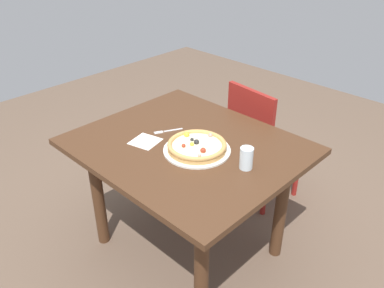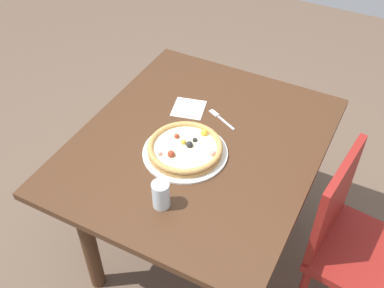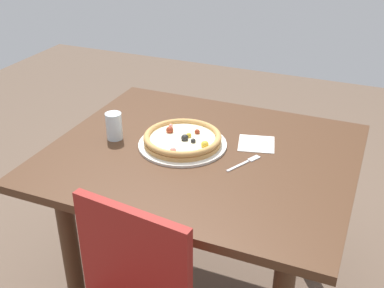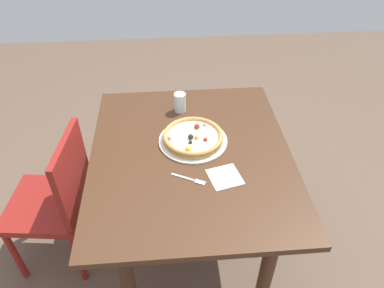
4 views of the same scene
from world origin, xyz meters
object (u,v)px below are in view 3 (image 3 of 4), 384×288
pizza (183,139)px  fork (246,162)px  dining_table (201,178)px  plate (183,144)px  drinking_glass (114,126)px  napkin (256,144)px

pizza → fork: (0.27, -0.03, -0.03)m
dining_table → fork: (0.18, -0.01, 0.12)m
plate → drinking_glass: 0.29m
napkin → fork: bearing=-88.2°
dining_table → drinking_glass: drinking_glass is taller
fork → napkin: (-0.00, 0.15, -0.00)m
drinking_glass → fork: bearing=2.0°
dining_table → plate: plate is taller
fork → drinking_glass: (-0.55, -0.02, 0.05)m
dining_table → napkin: (0.18, 0.14, 0.12)m
plate → napkin: size_ratio=2.49×
drinking_glass → napkin: (0.54, 0.17, -0.05)m
fork → napkin: fork is taller
drinking_glass → pizza: bearing=10.2°
dining_table → napkin: napkin is taller
napkin → pizza: bearing=-155.0°
pizza → napkin: pizza is taller
dining_table → pizza: pizza is taller
plate → pizza: (0.00, -0.00, 0.03)m
plate → napkin: bearing=24.9°
fork → drinking_glass: 0.55m
dining_table → napkin: size_ratio=8.24×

